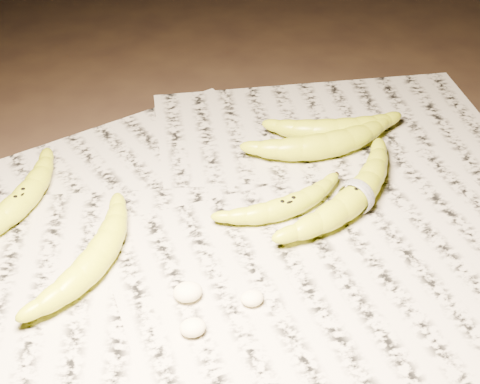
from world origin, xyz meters
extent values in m
plane|color=black|center=(0.00, 0.00, 0.00)|extent=(3.00, 3.00, 0.00)
cube|color=#AEA795|center=(-0.01, 0.04, 0.00)|extent=(0.90, 0.70, 0.01)
torus|color=white|center=(0.17, 0.02, 0.03)|extent=(0.04, 0.04, 0.05)
ellipsoid|color=beige|center=(-0.08, -0.09, 0.02)|extent=(0.04, 0.03, 0.02)
ellipsoid|color=beige|center=(-0.09, -0.14, 0.02)|extent=(0.03, 0.03, 0.02)
ellipsoid|color=beige|center=(-0.01, -0.12, 0.02)|extent=(0.03, 0.02, 0.02)
camera|label=1|loc=(-0.15, -0.64, 0.61)|focal=50.00mm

